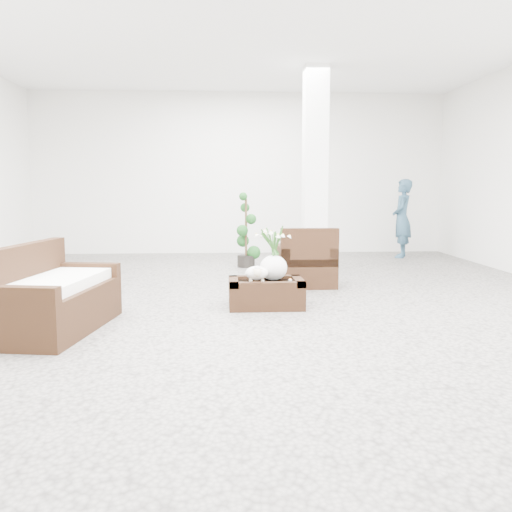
{
  "coord_description": "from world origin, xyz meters",
  "views": [
    {
      "loc": [
        -0.42,
        -6.85,
        1.46
      ],
      "look_at": [
        0.0,
        -0.1,
        0.62
      ],
      "focal_mm": 39.14,
      "sensor_mm": 36.0,
      "label": 1
    }
  ],
  "objects": [
    {
      "name": "planter_narcissus",
      "position": [
        0.22,
        -0.08,
        0.71
      ],
      "size": [
        0.44,
        0.44,
        0.8
      ],
      "primitive_type": null,
      "color": "white",
      "rests_on": "coffee_table"
    },
    {
      "name": "ground",
      "position": [
        0.0,
        0.0,
        0.0
      ],
      "size": [
        11.0,
        11.0,
        0.0
      ],
      "primitive_type": "plane",
      "color": "gray",
      "rests_on": "ground"
    },
    {
      "name": "tealight",
      "position": [
        0.42,
        -0.16,
        0.33
      ],
      "size": [
        0.04,
        0.04,
        0.03
      ],
      "primitive_type": "cylinder",
      "color": "white",
      "rests_on": "coffee_table"
    },
    {
      "name": "column",
      "position": [
        1.2,
        2.8,
        1.75
      ],
      "size": [
        0.4,
        0.4,
        3.5
      ],
      "primitive_type": "cube",
      "color": "white",
      "rests_on": "ground"
    },
    {
      "name": "loveseat",
      "position": [
        -2.11,
        -1.16,
        0.44
      ],
      "size": [
        1.05,
        1.76,
        0.88
      ],
      "primitive_type": "cube",
      "rotation": [
        0.0,
        0.0,
        1.41
      ],
      "color": "#341D0F",
      "rests_on": "ground"
    },
    {
      "name": "sheep_figurine",
      "position": [
        -0.0,
        -0.28,
        0.42
      ],
      "size": [
        0.28,
        0.23,
        0.21
      ],
      "primitive_type": "ellipsoid",
      "color": "white",
      "rests_on": "coffee_table"
    },
    {
      "name": "topiary",
      "position": [
        0.03,
        3.27,
        0.67
      ],
      "size": [
        0.36,
        0.36,
        1.33
      ],
      "primitive_type": null,
      "color": "#143F15",
      "rests_on": "ground"
    },
    {
      "name": "armchair",
      "position": [
        0.83,
        1.29,
        0.44
      ],
      "size": [
        0.83,
        0.8,
        0.88
      ],
      "primitive_type": "cube",
      "rotation": [
        0.0,
        0.0,
        3.13
      ],
      "color": "#341D0F",
      "rests_on": "ground"
    },
    {
      "name": "coffee_table",
      "position": [
        0.12,
        -0.18,
        0.16
      ],
      "size": [
        0.9,
        0.6,
        0.31
      ],
      "primitive_type": "cube",
      "color": "#341D0F",
      "rests_on": "ground"
    },
    {
      "name": "shopper",
      "position": [
        3.31,
        4.48,
        0.81
      ],
      "size": [
        0.57,
        0.69,
        1.62
      ],
      "primitive_type": "imported",
      "rotation": [
        0.0,
        0.0,
        -1.93
      ],
      "color": "#2C4C63",
      "rests_on": "ground"
    }
  ]
}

